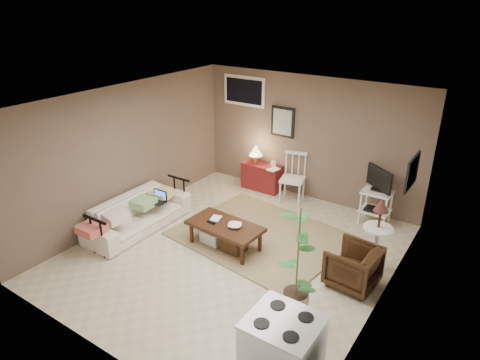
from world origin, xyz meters
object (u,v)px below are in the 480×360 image
Objects in this scene: red_console at (262,174)px; side_table at (379,226)px; armchair at (353,264)px; potted_plant at (298,259)px; tv_stand at (377,195)px; stove at (282,356)px; spindle_chair at (293,179)px; sofa at (137,209)px; coffee_table at (225,234)px.

side_table reaches higher than red_console.
potted_plant is (-0.39, -0.96, 0.48)m from armchair.
tv_stand reaches higher than stove.
potted_plant is at bearing -61.70° from spindle_chair.
sofa is 3.92m from side_table.
side_table is at bearing 87.87° from stove.
red_console is 1.04× the size of stove.
stove is (3.65, -1.53, 0.07)m from sofa.
red_console is (-0.70, 2.27, 0.08)m from coffee_table.
tv_stand reaches higher than coffee_table.
potted_plant reaches higher than armchair.
sofa reaches higher than coffee_table.
side_table is (2.15, 0.79, 0.45)m from coffee_table.
coffee_table is 2.77m from stove.
spindle_chair is (0.79, -0.15, 0.13)m from red_console.
sofa is 2.04× the size of red_console.
side_table is at bearing 172.10° from armchair.
potted_plant is at bearing -108.57° from side_table.
potted_plant is at bearing 110.38° from stove.
side_table reaches higher than sofa.
armchair is at bearing -44.58° from spindle_chair.
tv_stand is at bearing -166.39° from armchair.
tv_stand is at bearing -53.70° from sofa.
armchair is 2.08m from stove.
tv_stand is at bearing 107.76° from side_table.
red_console is 0.98× the size of spindle_chair.
sofa is 2.74m from red_console.
red_console reaches higher than sofa.
coffee_table is at bearing 155.65° from potted_plant.
tv_stand is at bearing 94.71° from stove.
red_console is at bearing 169.41° from spindle_chair.
potted_plant reaches higher than tv_stand.
stove is (2.05, -1.86, 0.20)m from coffee_table.
spindle_chair is 1.48× the size of armchair.
side_table reaches higher than stove.
stove reaches higher than armchair.
side_table is at bearing 71.43° from potted_plant.
spindle_chair is at bearing -10.59° from red_console.
red_console is at bearing -19.21° from sofa.
red_console is 3.40m from armchair.
sofa reaches higher than armchair.
stove is (1.95, -3.97, -0.00)m from spindle_chair.
coffee_table is at bearing 137.81° from stove.
spindle_chair is 0.85× the size of side_table.
armchair is (-0.13, -0.57, -0.38)m from side_table.
sofa is at bearing 157.22° from stove.
tv_stand is 1.60× the size of armchair.
side_table is at bearing 20.17° from coffee_table.
potted_plant is at bearing -91.77° from tv_stand.
spindle_chair is 2.71m from armchair.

